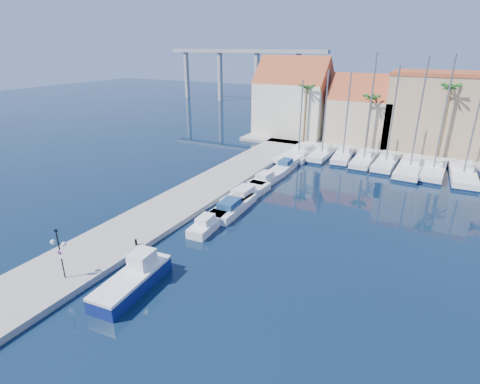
{
  "coord_description": "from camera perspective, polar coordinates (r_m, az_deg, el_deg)",
  "views": [
    {
      "loc": [
        13.41,
        -16.74,
        15.63
      ],
      "look_at": [
        -1.68,
        11.5,
        3.0
      ],
      "focal_mm": 28.0,
      "sensor_mm": 36.0,
      "label": 1
    }
  ],
  "objects": [
    {
      "name": "building_0",
      "position": [
        68.51,
        8.11,
        13.68
      ],
      "size": [
        12.3,
        9.0,
        13.5
      ],
      "color": "#EBE3C5",
      "rests_on": "shore_north"
    },
    {
      "name": "sailboat_3",
      "position": [
        55.97,
        18.44,
        4.86
      ],
      "size": [
        2.51,
        9.41,
        14.74
      ],
      "rotation": [
        0.0,
        0.0,
        0.0
      ],
      "color": "white",
      "rests_on": "ground"
    },
    {
      "name": "palm_0",
      "position": [
        62.21,
        10.14,
        15.16
      ],
      "size": [
        2.6,
        2.6,
        10.15
      ],
      "color": "brown",
      "rests_on": "shore_north"
    },
    {
      "name": "lamp_post",
      "position": [
        28.22,
        -25.87,
        -7.49
      ],
      "size": [
        1.27,
        0.48,
        3.76
      ],
      "rotation": [
        0.0,
        0.0,
        0.15
      ],
      "color": "black",
      "rests_on": "quay_west"
    },
    {
      "name": "motorboat_west_5",
      "position": [
        55.2,
        9.54,
        5.32
      ],
      "size": [
        1.82,
        5.33,
        1.4
      ],
      "rotation": [
        0.0,
        0.0,
        -0.02
      ],
      "color": "white",
      "rests_on": "ground"
    },
    {
      "name": "sailboat_6",
      "position": [
        54.87,
        27.41,
        3.17
      ],
      "size": [
        3.21,
        10.4,
        14.75
      ],
      "rotation": [
        0.0,
        0.0,
        -0.05
      ],
      "color": "white",
      "rests_on": "ground"
    },
    {
      "name": "viaduct",
      "position": [
        111.95,
        0.14,
        18.77
      ],
      "size": [
        48.0,
        2.2,
        14.45
      ],
      "color": "#9E9E99",
      "rests_on": "ground"
    },
    {
      "name": "sailboat_4",
      "position": [
        55.63,
        21.42,
        4.34
      ],
      "size": [
        2.81,
        9.66,
        13.32
      ],
      "rotation": [
        0.0,
        0.0,
        -0.03
      ],
      "color": "white",
      "rests_on": "ground"
    },
    {
      "name": "motorboat_west_3",
      "position": [
        45.52,
        4.09,
        2.07
      ],
      "size": [
        2.44,
        6.43,
        1.4
      ],
      "rotation": [
        0.0,
        0.0,
        -0.07
      ],
      "color": "white",
      "rests_on": "ground"
    },
    {
      "name": "motorboat_west_2",
      "position": [
        40.78,
        0.92,
        -0.24
      ],
      "size": [
        2.65,
        7.41,
        1.4
      ],
      "rotation": [
        0.0,
        0.0,
        -0.04
      ],
      "color": "white",
      "rests_on": "ground"
    },
    {
      "name": "fishing_boat",
      "position": [
        27.18,
        -15.91,
        -12.61
      ],
      "size": [
        2.69,
        6.59,
        2.25
      ],
      "rotation": [
        0.0,
        0.0,
        0.09
      ],
      "color": "navy",
      "rests_on": "ground"
    },
    {
      "name": "bollard",
      "position": [
        31.68,
        -15.58,
        -7.38
      ],
      "size": [
        0.19,
        0.19,
        0.48
      ],
      "primitive_type": "cylinder",
      "color": "black",
      "rests_on": "quay_west"
    },
    {
      "name": "sailboat_5",
      "position": [
        54.56,
        24.56,
        3.54
      ],
      "size": [
        3.36,
        11.26,
        14.39
      ],
      "rotation": [
        0.0,
        0.0,
        -0.04
      ],
      "color": "white",
      "rests_on": "ground"
    },
    {
      "name": "shore_north",
      "position": [
        66.63,
        24.54,
        6.23
      ],
      "size": [
        54.0,
        16.0,
        0.5
      ],
      "primitive_type": "cube",
      "color": "gray",
      "rests_on": "ground"
    },
    {
      "name": "palm_2",
      "position": [
        59.01,
        29.43,
        13.41
      ],
      "size": [
        2.6,
        2.6,
        11.15
      ],
      "color": "brown",
      "rests_on": "shore_north"
    },
    {
      "name": "building_1",
      "position": [
        65.57,
        18.11,
        11.42
      ],
      "size": [
        10.3,
        8.0,
        11.0
      ],
      "color": "#C4AD8A",
      "rests_on": "shore_north"
    },
    {
      "name": "sailboat_2",
      "position": [
        56.96,
        15.46,
        5.45
      ],
      "size": [
        3.01,
        8.85,
        12.26
      ],
      "rotation": [
        0.0,
        0.0,
        0.08
      ],
      "color": "white",
      "rests_on": "ground"
    },
    {
      "name": "ground",
      "position": [
        26.54,
        -8.83,
        -14.85
      ],
      "size": [
        260.0,
        260.0,
        0.0
      ],
      "primitive_type": "plane",
      "color": "black",
      "rests_on": "ground"
    },
    {
      "name": "quay_west",
      "position": [
        40.66,
        -7.79,
        -0.91
      ],
      "size": [
        6.0,
        77.0,
        0.5
      ],
      "primitive_type": "cube",
      "color": "gray",
      "rests_on": "ground"
    },
    {
      "name": "sailboat_0",
      "position": [
        56.91,
        9.2,
        5.88
      ],
      "size": [
        3.85,
        11.89,
        11.21
      ],
      "rotation": [
        0.0,
        0.0,
        -0.07
      ],
      "color": "white",
      "rests_on": "ground"
    },
    {
      "name": "building_2",
      "position": [
        65.42,
        27.99,
        10.84
      ],
      "size": [
        14.2,
        10.2,
        11.5
      ],
      "color": "tan",
      "rests_on": "shore_north"
    },
    {
      "name": "motorboat_west_4",
      "position": [
        51.02,
        7.12,
        4.12
      ],
      "size": [
        2.09,
        6.14,
        1.4
      ],
      "rotation": [
        0.0,
        0.0,
        0.02
      ],
      "color": "white",
      "rests_on": "ground"
    },
    {
      "name": "palm_1",
      "position": [
        59.96,
        19.39,
        13.17
      ],
      "size": [
        2.6,
        2.6,
        9.15
      ],
      "color": "brown",
      "rests_on": "shore_north"
    },
    {
      "name": "sailboat_7",
      "position": [
        54.64,
        30.81,
        2.4
      ],
      "size": [
        3.37,
        10.96,
        11.23
      ],
      "rotation": [
        0.0,
        0.0,
        0.05
      ],
      "color": "white",
      "rests_on": "ground"
    },
    {
      "name": "motorboat_west_0",
      "position": [
        34.22,
        -4.93,
        -4.78
      ],
      "size": [
        2.04,
        5.28,
        1.4
      ],
      "rotation": [
        0.0,
        0.0,
        0.07
      ],
      "color": "white",
      "rests_on": "ground"
    },
    {
      "name": "sailboat_1",
      "position": [
        57.27,
        12.5,
        5.8
      ],
      "size": [
        2.35,
        8.77,
        12.48
      ],
      "rotation": [
        0.0,
        0.0,
        -0.0
      ],
      "color": "white",
      "rests_on": "ground"
    },
    {
      "name": "motorboat_west_1",
      "position": [
        37.52,
        -1.23,
        -2.24
      ],
      "size": [
        2.5,
        7.09,
        1.4
      ],
      "rotation": [
        0.0,
        0.0,
        0.04
      ],
      "color": "white",
      "rests_on": "ground"
    }
  ]
}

